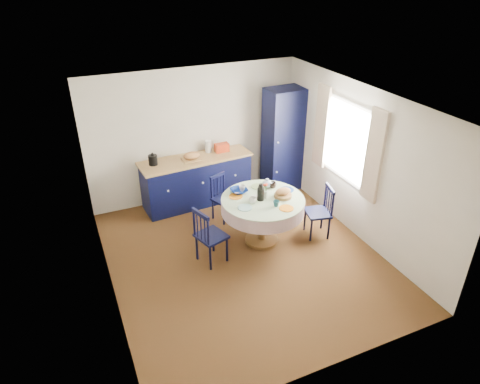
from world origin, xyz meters
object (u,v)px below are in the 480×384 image
object	(u,v)px
mug_b	(276,204)
cobalt_bowl	(239,191)
chair_left	(209,236)
dining_table	(263,205)
mug_a	(253,200)
pantry_cabinet	(283,140)
chair_far	(223,197)
mug_c	(273,185)
kitchen_counter	(197,180)
chair_right	(320,211)
mug_d	(242,188)

from	to	relation	value
mug_b	cobalt_bowl	xyz separation A→B (m)	(-0.35, 0.62, -0.01)
chair_left	mug_b	distance (m)	1.13
dining_table	mug_a	distance (m)	0.27
cobalt_bowl	pantry_cabinet	bearing A→B (deg)	39.54
chair_left	mug_a	xyz separation A→B (m)	(0.77, 0.12, 0.37)
mug_a	cobalt_bowl	world-z (taller)	mug_a
mug_b	chair_far	bearing A→B (deg)	108.19
mug_a	mug_c	xyz separation A→B (m)	(0.51, 0.31, 0.00)
kitchen_counter	chair_far	world-z (taller)	kitchen_counter
pantry_cabinet	chair_far	distance (m)	1.75
chair_left	mug_b	size ratio (longest dim) A/B	9.44
pantry_cabinet	mug_a	world-z (taller)	pantry_cabinet
dining_table	mug_b	world-z (taller)	dining_table
kitchen_counter	chair_right	world-z (taller)	kitchen_counter
pantry_cabinet	chair_left	distance (m)	2.83
pantry_cabinet	chair_far	world-z (taller)	pantry_cabinet
chair_right	mug_a	size ratio (longest dim) A/B	7.89
kitchen_counter	cobalt_bowl	xyz separation A→B (m)	(0.29, -1.32, 0.36)
chair_far	mug_a	distance (m)	1.07
chair_left	pantry_cabinet	bearing A→B (deg)	-69.17
mug_c	mug_d	xyz separation A→B (m)	(-0.50, 0.10, -0.00)
chair_left	mug_d	xyz separation A→B (m)	(0.78, 0.53, 0.37)
pantry_cabinet	mug_b	xyz separation A→B (m)	(-1.12, -1.84, -0.17)
kitchen_counter	chair_left	bearing A→B (deg)	-106.92
chair_right	chair_far	bearing A→B (deg)	-118.56
dining_table	cobalt_bowl	xyz separation A→B (m)	(-0.27, 0.33, 0.16)
chair_right	mug_b	bearing A→B (deg)	-72.06
kitchen_counter	pantry_cabinet	world-z (taller)	pantry_cabinet
chair_far	cobalt_bowl	distance (m)	0.73
pantry_cabinet	dining_table	world-z (taller)	pantry_cabinet
cobalt_bowl	mug_d	bearing A→B (deg)	24.89
mug_d	mug_b	bearing A→B (deg)	-67.18
mug_d	chair_right	bearing A→B (deg)	-26.75
pantry_cabinet	chair_far	bearing A→B (deg)	-160.62
chair_far	chair_left	bearing A→B (deg)	-142.80
pantry_cabinet	kitchen_counter	bearing A→B (deg)	173.69
dining_table	mug_b	bearing A→B (deg)	-75.40
pantry_cabinet	chair_far	xyz separation A→B (m)	(-1.52, -0.62, -0.60)
chair_far	cobalt_bowl	size ratio (longest dim) A/B	3.01
kitchen_counter	mug_a	world-z (taller)	kitchen_counter
mug_b	mug_d	xyz separation A→B (m)	(-0.28, 0.65, 0.00)
chair_far	cobalt_bowl	xyz separation A→B (m)	(0.05, -0.60, 0.41)
chair_left	chair_far	world-z (taller)	chair_left
pantry_cabinet	cobalt_bowl	distance (m)	1.92
mug_a	mug_d	distance (m)	0.42
chair_far	mug_b	size ratio (longest dim) A/B	8.34
chair_right	mug_d	bearing A→B (deg)	-103.50
chair_right	mug_d	world-z (taller)	mug_d
pantry_cabinet	mug_a	distance (m)	2.14
mug_a	mug_c	distance (m)	0.60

